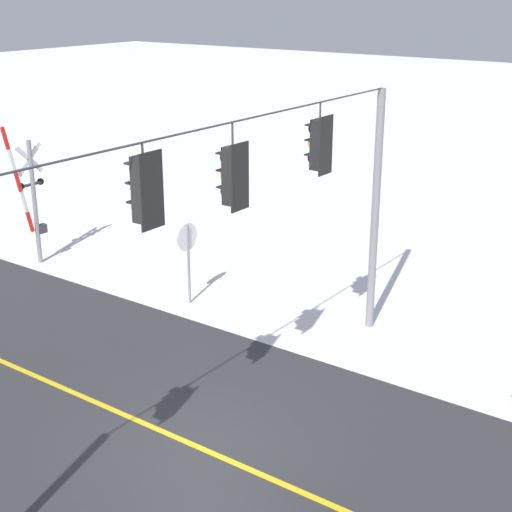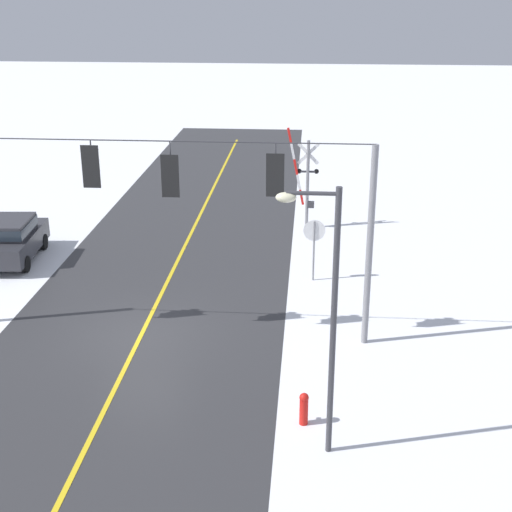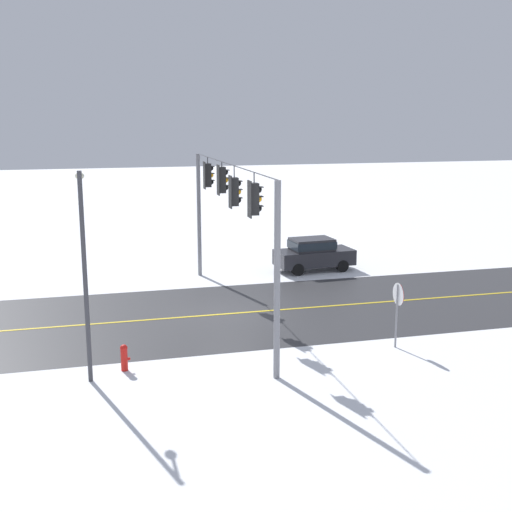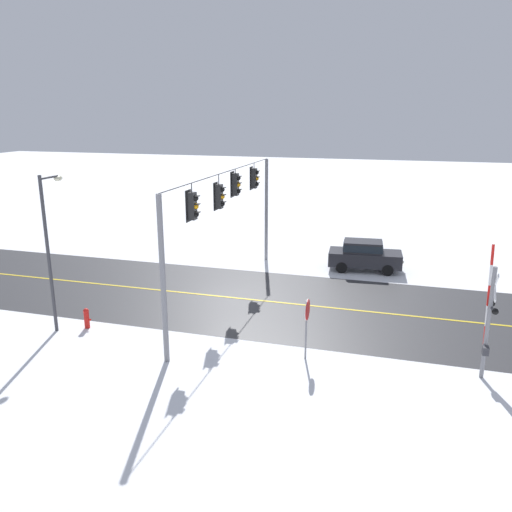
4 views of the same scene
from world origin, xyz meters
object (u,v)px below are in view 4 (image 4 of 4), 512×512
(railroad_crossing, at_px, (489,316))
(streetlamp_near, at_px, (50,239))
(stop_sign, at_px, (307,316))
(fire_hydrant, at_px, (87,318))
(parked_car_charcoal, at_px, (364,254))

(railroad_crossing, bearing_deg, streetlamp_near, 91.98)
(railroad_crossing, distance_m, streetlamp_near, 16.74)
(stop_sign, distance_m, fire_hydrant, 9.55)
(stop_sign, relative_size, streetlamp_near, 0.36)
(parked_car_charcoal, xyz_separation_m, streetlamp_near, (-12.09, 11.64, 2.96))
(streetlamp_near, bearing_deg, stop_sign, -88.99)
(parked_car_charcoal, relative_size, streetlamp_near, 0.66)
(railroad_crossing, height_order, fire_hydrant, railroad_crossing)
(railroad_crossing, bearing_deg, parked_car_charcoal, 23.50)
(stop_sign, relative_size, parked_car_charcoal, 0.55)
(railroad_crossing, bearing_deg, fire_hydrant, 90.66)
(fire_hydrant, bearing_deg, stop_sign, -91.27)
(fire_hydrant, bearing_deg, railroad_crossing, -89.34)
(streetlamp_near, bearing_deg, fire_hydrant, -69.82)
(railroad_crossing, xyz_separation_m, parked_car_charcoal, (11.51, 5.01, -1.31))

